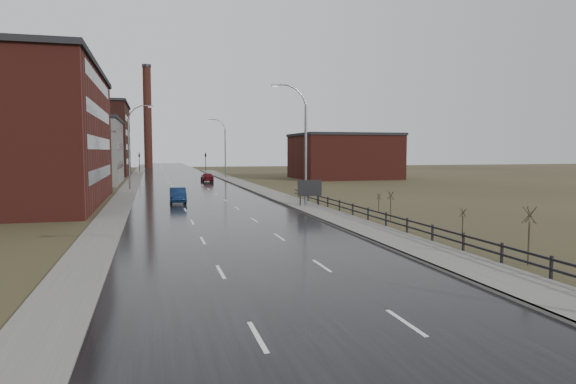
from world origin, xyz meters
TOP-DOWN VIEW (x-y plane):
  - road at (0.00, 60.00)m, footprint 14.00×300.00m
  - sidewalk_right at (8.60, 35.00)m, footprint 3.20×180.00m
  - curb_right at (7.08, 35.00)m, footprint 0.16×180.00m
  - sidewalk_left at (-8.20, 60.00)m, footprint 2.40×260.00m
  - warehouse_mid at (-17.99, 78.00)m, footprint 16.32×20.40m
  - warehouse_far at (-22.99, 108.00)m, footprint 26.52×24.48m
  - building_right at (30.30, 82.00)m, footprint 18.36×16.32m
  - smokestack at (-6.00, 150.00)m, footprint 2.70×2.70m
  - streetlight_right_mid at (8.50, 36.00)m, footprint 3.36×0.28m
  - streetlight_left at (-7.70, 62.00)m, footprint 3.36×0.28m
  - streetlight_right_far at (8.50, 90.00)m, footprint 3.36×0.28m
  - guardrail at (10.30, 18.31)m, footprint 0.10×53.05m
  - shrub_c at (11.69, 9.95)m, footprint 0.64×0.68m
  - shrub_d at (13.15, 17.35)m, footprint 0.43×0.45m
  - shrub_e at (12.46, 25.70)m, footprint 0.52×0.55m
  - shrub_f at (13.80, 30.70)m, footprint 0.38×0.40m
  - billboard at (9.10, 35.70)m, footprint 2.33×0.17m
  - traffic_light_left at (-8.00, 120.00)m, footprint 0.58×2.73m
  - traffic_light_right at (8.00, 120.00)m, footprint 0.58×2.73m
  - car_near at (-2.60, 42.75)m, footprint 1.65×4.57m
  - car_far at (3.86, 76.75)m, footprint 1.96×4.65m

SIDE VIEW (x-z plane):
  - road at x=0.00m, z-range 0.00..0.06m
  - sidewalk_left at x=-8.20m, z-range 0.00..0.12m
  - sidewalk_right at x=8.60m, z-range 0.00..0.18m
  - curb_right at x=7.08m, z-range 0.00..0.18m
  - guardrail at x=10.30m, z-range 0.16..1.26m
  - car_near at x=-2.60m, z-range 0.00..1.50m
  - car_far at x=3.86m, z-range 0.00..1.57m
  - shrub_f at x=13.80m, z-range 0.05..1.62m
  - shrub_d at x=13.15m, z-range 0.05..1.85m
  - shrub_e at x=12.46m, z-range 0.07..2.27m
  - shrub_c at x=11.69m, z-range 0.09..2.83m
  - billboard at x=9.10m, z-range 0.45..3.00m
  - building_right at x=30.30m, z-range 0.01..8.51m
  - traffic_light_left at x=-8.00m, z-range 1.95..7.25m
  - traffic_light_right at x=8.00m, z-range 1.95..7.25m
  - warehouse_mid at x=-17.99m, z-range 0.01..10.51m
  - streetlight_right_mid at x=8.50m, z-range 0.16..11.51m
  - streetlight_left at x=-7.70m, z-range 0.16..11.51m
  - streetlight_right_far at x=8.50m, z-range 0.16..11.51m
  - warehouse_far at x=-22.99m, z-range 0.01..15.51m
  - smokestack at x=-6.00m, z-range 0.15..30.85m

